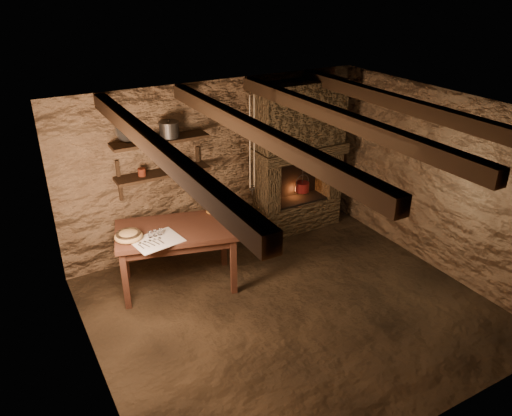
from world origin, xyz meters
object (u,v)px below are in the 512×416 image
wooden_bowl (129,236)px  iron_stockpot (169,130)px  stoneware_jug (211,197)px  red_pot (302,186)px  work_table (177,255)px

wooden_bowl → iron_stockpot: iron_stockpot is taller
stoneware_jug → red_pot: size_ratio=0.91×
work_table → stoneware_jug: (0.58, 0.20, 0.59)m
work_table → iron_stockpot: 1.59m
red_pot → work_table: bearing=-166.3°
wooden_bowl → stoneware_jug: bearing=9.2°
stoneware_jug → wooden_bowl: stoneware_jug is taller
stoneware_jug → wooden_bowl: size_ratio=1.45×
stoneware_jug → iron_stockpot: bearing=107.5°
wooden_bowl → red_pot: red_pot is taller
stoneware_jug → red_pot: bearing=-4.8°
work_table → iron_stockpot: bearing=84.6°
work_table → stoneware_jug: size_ratio=3.32×
wooden_bowl → iron_stockpot: (0.84, 0.67, 0.99)m
wooden_bowl → iron_stockpot: 1.46m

